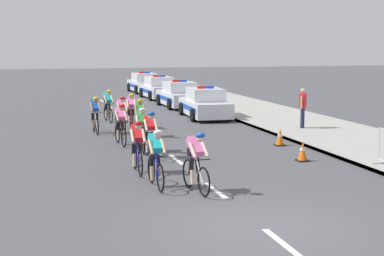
{
  "coord_description": "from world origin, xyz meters",
  "views": [
    {
      "loc": [
        -4.29,
        -10.34,
        3.59
      ],
      "look_at": [
        0.31,
        6.2,
        1.1
      ],
      "focal_mm": 53.67,
      "sensor_mm": 36.0,
      "label": 1
    }
  ],
  "objects_px": {
    "cyclist_eighth": "(122,114)",
    "police_car_furthest": "(144,84)",
    "police_car_second": "(179,95)",
    "cyclist_third": "(137,146)",
    "traffic_cone_mid": "(280,137)",
    "cyclist_ninth": "(131,110)",
    "cyclist_second": "(156,157)",
    "police_car_third": "(159,89)",
    "police_car_nearest": "(205,104)",
    "cyclist_lead": "(196,161)",
    "cyclist_tenth": "(108,105)",
    "cyclist_sixth": "(120,124)",
    "cyclist_eleventh": "(95,114)",
    "cyclist_fourth": "(150,134)",
    "traffic_cone_near": "(303,151)",
    "cyclist_seventh": "(140,117)",
    "spectator_middle": "(303,105)",
    "cyclist_fifth": "(142,129)"
  },
  "relations": [
    {
      "from": "cyclist_eleventh",
      "to": "police_car_furthest",
      "type": "xyz_separation_m",
      "value": [
        5.79,
        19.71,
        -0.11
      ]
    },
    {
      "from": "cyclist_tenth",
      "to": "police_car_furthest",
      "type": "relative_size",
      "value": 0.38
    },
    {
      "from": "police_car_nearest",
      "to": "traffic_cone_near",
      "type": "height_order",
      "value": "police_car_nearest"
    },
    {
      "from": "cyclist_ninth",
      "to": "police_car_nearest",
      "type": "bearing_deg",
      "value": 31.94
    },
    {
      "from": "police_car_furthest",
      "to": "traffic_cone_mid",
      "type": "distance_m",
      "value": 24.45
    },
    {
      "from": "cyclist_lead",
      "to": "cyclist_fourth",
      "type": "bearing_deg",
      "value": 93.05
    },
    {
      "from": "cyclist_eighth",
      "to": "police_car_nearest",
      "type": "height_order",
      "value": "police_car_nearest"
    },
    {
      "from": "cyclist_third",
      "to": "traffic_cone_mid",
      "type": "distance_m",
      "value": 6.5
    },
    {
      "from": "cyclist_third",
      "to": "police_car_furthest",
      "type": "height_order",
      "value": "police_car_furthest"
    },
    {
      "from": "cyclist_tenth",
      "to": "cyclist_seventh",
      "type": "bearing_deg",
      "value": -82.47
    },
    {
      "from": "cyclist_third",
      "to": "police_car_furthest",
      "type": "bearing_deg",
      "value": 78.81
    },
    {
      "from": "cyclist_eleventh",
      "to": "police_car_third",
      "type": "relative_size",
      "value": 0.39
    },
    {
      "from": "cyclist_fourth",
      "to": "cyclist_third",
      "type": "bearing_deg",
      "value": -110.77
    },
    {
      "from": "cyclist_lead",
      "to": "spectator_middle",
      "type": "relative_size",
      "value": 1.03
    },
    {
      "from": "cyclist_ninth",
      "to": "police_car_furthest",
      "type": "relative_size",
      "value": 0.39
    },
    {
      "from": "cyclist_sixth",
      "to": "cyclist_fifth",
      "type": "bearing_deg",
      "value": -71.33
    },
    {
      "from": "cyclist_third",
      "to": "cyclist_fourth",
      "type": "xyz_separation_m",
      "value": [
        0.77,
        2.03,
        0.0
      ]
    },
    {
      "from": "police_car_nearest",
      "to": "traffic_cone_near",
      "type": "relative_size",
      "value": 7.01
    },
    {
      "from": "cyclist_seventh",
      "to": "spectator_middle",
      "type": "height_order",
      "value": "spectator_middle"
    },
    {
      "from": "cyclist_second",
      "to": "cyclist_eighth",
      "type": "height_order",
      "value": "same"
    },
    {
      "from": "cyclist_third",
      "to": "police_car_third",
      "type": "bearing_deg",
      "value": 76.24
    },
    {
      "from": "cyclist_eighth",
      "to": "police_car_furthest",
      "type": "relative_size",
      "value": 0.39
    },
    {
      "from": "police_car_nearest",
      "to": "spectator_middle",
      "type": "distance_m",
      "value": 5.92
    },
    {
      "from": "traffic_cone_near",
      "to": "traffic_cone_mid",
      "type": "distance_m",
      "value": 2.8
    },
    {
      "from": "cyclist_fourth",
      "to": "cyclist_tenth",
      "type": "xyz_separation_m",
      "value": [
        -0.17,
        9.13,
        0.0
      ]
    },
    {
      "from": "cyclist_seventh",
      "to": "cyclist_tenth",
      "type": "distance_m",
      "value": 4.83
    },
    {
      "from": "cyclist_second",
      "to": "police_car_third",
      "type": "xyz_separation_m",
      "value": [
        5.29,
        23.99,
        -0.11
      ]
    },
    {
      "from": "cyclist_lead",
      "to": "cyclist_eleventh",
      "type": "distance_m",
      "value": 10.36
    },
    {
      "from": "cyclist_eleventh",
      "to": "cyclist_ninth",
      "type": "bearing_deg",
      "value": 32.27
    },
    {
      "from": "cyclist_lead",
      "to": "police_car_furthest",
      "type": "xyz_separation_m",
      "value": [
        4.42,
        29.97,
        -0.11
      ]
    },
    {
      "from": "cyclist_sixth",
      "to": "police_car_furthest",
      "type": "height_order",
      "value": "police_car_furthest"
    },
    {
      "from": "cyclist_eighth",
      "to": "cyclist_eleventh",
      "type": "relative_size",
      "value": 1.0
    },
    {
      "from": "police_car_third",
      "to": "spectator_middle",
      "type": "xyz_separation_m",
      "value": [
        2.72,
        -16.04,
        0.4
      ]
    },
    {
      "from": "cyclist_ninth",
      "to": "cyclist_eleventh",
      "type": "xyz_separation_m",
      "value": [
        -1.66,
        -1.05,
        0.0
      ]
    },
    {
      "from": "cyclist_tenth",
      "to": "cyclist_sixth",
      "type": "bearing_deg",
      "value": -93.38
    },
    {
      "from": "cyclist_second",
      "to": "traffic_cone_near",
      "type": "bearing_deg",
      "value": 22.16
    },
    {
      "from": "cyclist_seventh",
      "to": "cyclist_ninth",
      "type": "distance_m",
      "value": 2.45
    },
    {
      "from": "cyclist_second",
      "to": "cyclist_fourth",
      "type": "height_order",
      "value": "same"
    },
    {
      "from": "cyclist_lead",
      "to": "cyclist_sixth",
      "type": "relative_size",
      "value": 1.0
    },
    {
      "from": "cyclist_tenth",
      "to": "traffic_cone_near",
      "type": "xyz_separation_m",
      "value": [
        4.65,
        -10.88,
        -0.48
      ]
    },
    {
      "from": "police_car_nearest",
      "to": "cyclist_lead",
      "type": "bearing_deg",
      "value": -107.66
    },
    {
      "from": "cyclist_fifth",
      "to": "spectator_middle",
      "type": "height_order",
      "value": "spectator_middle"
    },
    {
      "from": "cyclist_eighth",
      "to": "cyclist_eleventh",
      "type": "distance_m",
      "value": 1.07
    },
    {
      "from": "cyclist_sixth",
      "to": "cyclist_ninth",
      "type": "xyz_separation_m",
      "value": [
        1.09,
        4.16,
        0.0
      ]
    },
    {
      "from": "police_car_second",
      "to": "police_car_furthest",
      "type": "relative_size",
      "value": 0.99
    },
    {
      "from": "cyclist_tenth",
      "to": "cyclist_eleventh",
      "type": "relative_size",
      "value": 1.0
    },
    {
      "from": "cyclist_sixth",
      "to": "spectator_middle",
      "type": "bearing_deg",
      "value": 10.67
    },
    {
      "from": "cyclist_fifth",
      "to": "police_car_nearest",
      "type": "xyz_separation_m",
      "value": [
        4.72,
        8.2,
        -0.11
      ]
    },
    {
      "from": "cyclist_second",
      "to": "cyclist_fourth",
      "type": "bearing_deg",
      "value": 80.77
    },
    {
      "from": "cyclist_second",
      "to": "police_car_nearest",
      "type": "relative_size",
      "value": 0.38
    }
  ]
}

